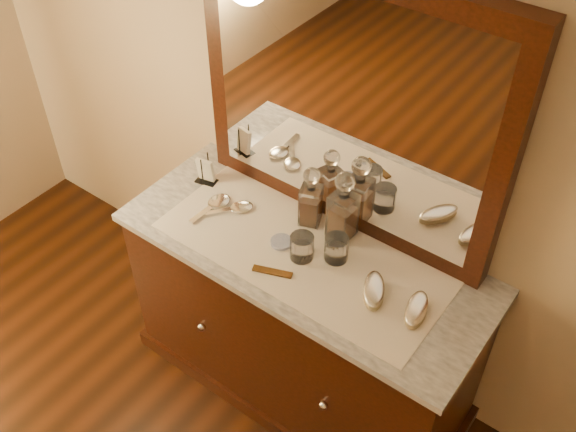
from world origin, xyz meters
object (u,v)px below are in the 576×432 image
object	(u,v)px
decanter_right	(343,212)
hand_mirror_outer	(216,204)
dresser_cabinet	(302,324)
comb	(272,272)
hand_mirror_inner	(237,208)
decanter_left	(311,202)
mirror_frame	(348,107)
brush_far	(416,310)
pin_dish	(281,242)
brush_near	(374,291)
napkin_rack	(206,172)

from	to	relation	value
decanter_right	hand_mirror_outer	bearing A→B (deg)	-161.89
dresser_cabinet	comb	xyz separation A→B (m)	(-0.02, -0.16, 0.45)
hand_mirror_inner	hand_mirror_outer	bearing A→B (deg)	-159.24
comb	decanter_left	bearing A→B (deg)	77.60
mirror_frame	brush_far	xyz separation A→B (m)	(0.48, -0.27, -0.47)
pin_dish	decanter_left	size ratio (longest dim) A/B	0.32
brush_near	hand_mirror_outer	bearing A→B (deg)	177.99
brush_near	decanter_right	bearing A→B (deg)	143.89
comb	decanter_right	bearing A→B (deg)	52.84
brush_near	hand_mirror_outer	distance (m)	0.74
decanter_left	brush_near	bearing A→B (deg)	-24.08
mirror_frame	hand_mirror_inner	bearing A→B (deg)	-146.80
decanter_left	hand_mirror_outer	size ratio (longest dim) A/B	1.24
pin_dish	dresser_cabinet	bearing A→B (deg)	15.88
mirror_frame	decanter_right	bearing A→B (deg)	-55.27
mirror_frame	napkin_rack	distance (m)	0.73
pin_dish	hand_mirror_inner	xyz separation A→B (m)	(-0.25, 0.05, 0.00)
mirror_frame	pin_dish	xyz separation A→B (m)	(-0.09, -0.27, -0.49)
decanter_left	brush_far	world-z (taller)	decanter_left
decanter_left	decanter_right	world-z (taller)	decanter_right
decanter_right	hand_mirror_inner	distance (m)	0.44
mirror_frame	hand_mirror_inner	distance (m)	0.64
dresser_cabinet	decanter_left	distance (m)	0.57
dresser_cabinet	decanter_left	size ratio (longest dim) A/B	5.39
comb	decanter_right	world-z (taller)	decanter_right
dresser_cabinet	hand_mirror_inner	world-z (taller)	hand_mirror_inner
dresser_cabinet	hand_mirror_outer	xyz separation A→B (m)	(-0.42, -0.01, 0.45)
decanter_left	decanter_right	bearing A→B (deg)	4.88
napkin_rack	mirror_frame	bearing A→B (deg)	16.51
decanter_right	dresser_cabinet	bearing A→B (deg)	-113.44
napkin_rack	brush_far	world-z (taller)	napkin_rack
decanter_left	hand_mirror_outer	world-z (taller)	decanter_left
napkin_rack	hand_mirror_outer	world-z (taller)	napkin_rack
comb	decanter_left	world-z (taller)	decanter_left
decanter_right	napkin_rack	bearing A→B (deg)	-173.55
comb	mirror_frame	bearing A→B (deg)	65.50
brush_near	hand_mirror_outer	size ratio (longest dim) A/B	0.87
mirror_frame	brush_far	size ratio (longest dim) A/B	6.87
decanter_left	brush_near	xyz separation A→B (m)	(0.39, -0.17, -0.08)
decanter_left	hand_mirror_inner	bearing A→B (deg)	-156.62
pin_dish	hand_mirror_outer	distance (m)	0.34
dresser_cabinet	brush_far	xyz separation A→B (m)	(0.48, -0.02, 0.47)
brush_far	comb	bearing A→B (deg)	-164.60
mirror_frame	brush_near	xyz separation A→B (m)	(0.32, -0.28, -0.47)
hand_mirror_outer	comb	bearing A→B (deg)	-20.76
mirror_frame	brush_near	distance (m)	0.64
brush_far	mirror_frame	bearing A→B (deg)	150.89
pin_dish	brush_far	bearing A→B (deg)	0.31
comb	decanter_right	distance (m)	0.34
decanter_right	brush_far	bearing A→B (deg)	-22.63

